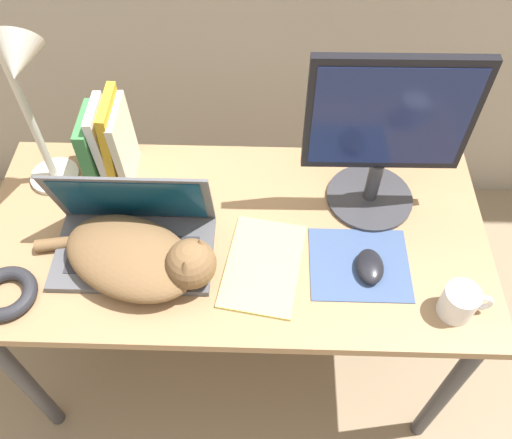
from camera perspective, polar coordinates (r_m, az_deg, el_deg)
The scene contains 12 objects.
ground_plane at distance 1.90m, azimuth -2.12°, elevation -22.08°, with size 12.00×12.00×0.00m, color #847056.
desk at distance 1.45m, azimuth -2.23°, elevation -3.36°, with size 1.28×0.62×0.71m.
laptop at distance 1.35m, azimuth -12.78°, elevation -1.78°, with size 0.38×0.22×0.23m.
cat at distance 1.30m, azimuth -12.08°, elevation -3.98°, with size 0.46×0.33×0.14m.
external_monitor at distance 1.31m, azimuth 13.49°, elevation 8.64°, with size 0.38×0.23×0.45m.
mousepad at distance 1.35m, azimuth 10.82°, elevation -4.64°, with size 0.24×0.21×0.00m.
computer_mouse at distance 1.33m, azimuth 11.90°, elevation -4.85°, with size 0.07×0.10×0.03m.
book_row at distance 1.48m, azimuth -15.38°, elevation 7.72°, with size 0.11×0.15×0.26m.
desk_lamp at distance 1.35m, azimuth -23.12°, elevation 12.54°, with size 0.17×0.17×0.49m.
cable_coil at distance 1.39m, azimuth -24.84°, elevation -7.08°, with size 0.14×0.14×0.03m.
notepad at distance 1.32m, azimuth 0.76°, elevation -4.83°, with size 0.22×0.29×0.01m.
mug at distance 1.31m, azimuth 20.69°, elevation -8.16°, with size 0.12×0.08×0.08m.
Camera 1 is at (0.08, -0.49, 1.83)m, focal length 38.00 mm.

